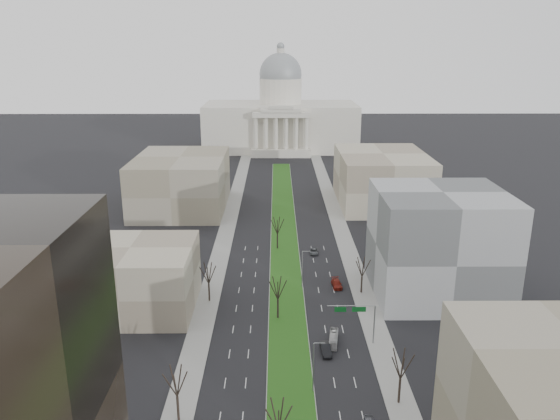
{
  "coord_description": "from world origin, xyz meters",
  "views": [
    {
      "loc": [
        -2.23,
        -21.97,
        55.16
      ],
      "look_at": [
        -1.32,
        115.52,
        12.72
      ],
      "focal_mm": 35.0,
      "sensor_mm": 36.0,
      "label": 1
    }
  ],
  "objects_px": {
    "car_red": "(337,284)",
    "car_black": "(326,349)",
    "box_van": "(334,339)",
    "car_grey_far": "(314,251)"
  },
  "relations": [
    {
      "from": "car_red",
      "to": "box_van",
      "type": "bearing_deg",
      "value": -100.83
    },
    {
      "from": "car_red",
      "to": "box_van",
      "type": "height_order",
      "value": "box_van"
    },
    {
      "from": "car_red",
      "to": "car_grey_far",
      "type": "relative_size",
      "value": 1.19
    },
    {
      "from": "car_black",
      "to": "car_grey_far",
      "type": "relative_size",
      "value": 1.14
    },
    {
      "from": "car_grey_far",
      "to": "box_van",
      "type": "bearing_deg",
      "value": -87.09
    },
    {
      "from": "car_red",
      "to": "car_black",
      "type": "bearing_deg",
      "value": -103.42
    },
    {
      "from": "car_black",
      "to": "car_red",
      "type": "xyz_separation_m",
      "value": [
        5.05,
        28.62,
        -0.07
      ]
    },
    {
      "from": "car_red",
      "to": "box_van",
      "type": "xyz_separation_m",
      "value": [
        -3.27,
        -25.1,
        0.15
      ]
    },
    {
      "from": "car_black",
      "to": "car_red",
      "type": "distance_m",
      "value": 29.06
    },
    {
      "from": "box_van",
      "to": "car_black",
      "type": "bearing_deg",
      "value": -108.3
    }
  ]
}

